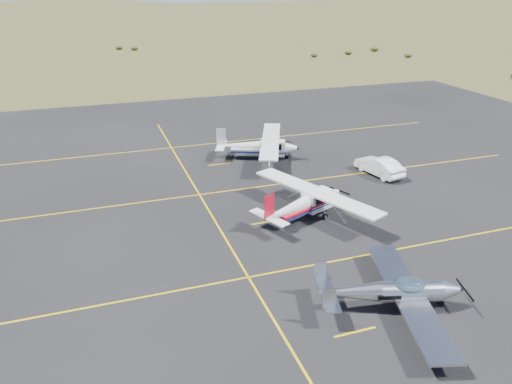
{
  "coord_description": "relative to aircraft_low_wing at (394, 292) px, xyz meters",
  "views": [
    {
      "loc": [
        -12.57,
        -18.36,
        13.93
      ],
      "look_at": [
        -3.31,
        8.68,
        1.6
      ],
      "focal_mm": 35.0,
      "sensor_mm": 36.0,
      "label": 1
    }
  ],
  "objects": [
    {
      "name": "ground",
      "position": [
        0.62,
        2.59,
        -0.94
      ],
      "size": [
        1600.0,
        1600.0,
        0.0
      ],
      "primitive_type": "plane",
      "color": "#383D1C",
      "rests_on": "ground"
    },
    {
      "name": "aircraft_low_wing",
      "position": [
        0.0,
        0.0,
        0.0
      ],
      "size": [
        6.62,
        9.02,
        1.96
      ],
      "rotation": [
        0.0,
        0.0,
        -0.27
      ],
      "color": "silver",
      "rests_on": "apron"
    },
    {
      "name": "aircraft_cessna",
      "position": [
        -0.0,
        9.8,
        0.17
      ],
      "size": [
        7.05,
        9.54,
        2.48
      ],
      "rotation": [
        0.0,
        0.0,
        0.4
      ],
      "color": "silver",
      "rests_on": "apron"
    },
    {
      "name": "apron",
      "position": [
        0.62,
        9.59,
        -0.94
      ],
      "size": [
        72.0,
        72.0,
        0.02
      ],
      "primitive_type": "cube",
      "color": "black",
      "rests_on": "ground"
    },
    {
      "name": "aircraft_plain",
      "position": [
        0.98,
        21.36,
        0.19
      ],
      "size": [
        7.19,
        9.76,
        2.54
      ],
      "rotation": [
        0.0,
        0.0,
        -0.39
      ],
      "color": "silver",
      "rests_on": "apron"
    },
    {
      "name": "sedan",
      "position": [
        8.5,
        14.92,
        -0.24
      ],
      "size": [
        2.24,
        4.41,
        1.39
      ],
      "primitive_type": "imported",
      "rotation": [
        0.0,
        0.0,
        3.33
      ],
      "color": "white",
      "rests_on": "apron"
    }
  ]
}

